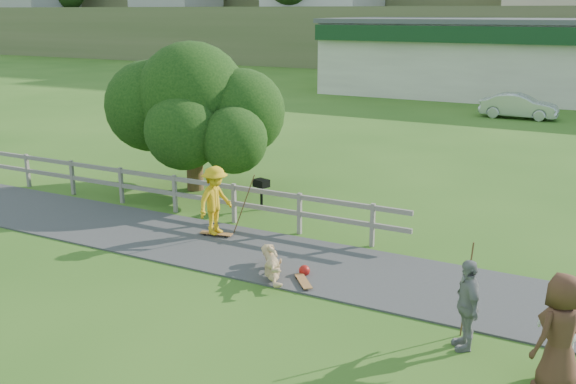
{
  "coord_description": "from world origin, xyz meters",
  "views": [
    {
      "loc": [
        7.07,
        -10.83,
        5.61
      ],
      "look_at": [
        0.34,
        2.0,
        1.5
      ],
      "focal_mm": 40.0,
      "sensor_mm": 36.0,
      "label": 1
    }
  ],
  "objects_px": {
    "skater_fallen": "(273,263)",
    "spectator_b": "(467,304)",
    "spectator_c": "(560,334)",
    "car_silver": "(519,106)",
    "spectator_a": "(556,327)",
    "bbq": "(261,195)",
    "skater_rider": "(215,204)",
    "tree": "(193,122)"
  },
  "relations": [
    {
      "from": "skater_rider",
      "to": "bbq",
      "type": "distance_m",
      "value": 2.63
    },
    {
      "from": "spectator_a",
      "to": "spectator_c",
      "type": "distance_m",
      "value": 0.41
    },
    {
      "from": "skater_fallen",
      "to": "car_silver",
      "type": "xyz_separation_m",
      "value": [
        1.37,
        24.91,
        0.34
      ]
    },
    {
      "from": "spectator_a",
      "to": "bbq",
      "type": "bearing_deg",
      "value": -113.74
    },
    {
      "from": "spectator_b",
      "to": "spectator_a",
      "type": "bearing_deg",
      "value": 51.14
    },
    {
      "from": "spectator_a",
      "to": "tree",
      "type": "distance_m",
      "value": 13.26
    },
    {
      "from": "skater_rider",
      "to": "spectator_b",
      "type": "relative_size",
      "value": 1.09
    },
    {
      "from": "skater_fallen",
      "to": "spectator_b",
      "type": "relative_size",
      "value": 1.08
    },
    {
      "from": "bbq",
      "to": "car_silver",
      "type": "bearing_deg",
      "value": 95.76
    },
    {
      "from": "skater_rider",
      "to": "spectator_b",
      "type": "distance_m",
      "value": 7.44
    },
    {
      "from": "skater_fallen",
      "to": "spectator_c",
      "type": "distance_m",
      "value": 6.22
    },
    {
      "from": "spectator_a",
      "to": "car_silver",
      "type": "xyz_separation_m",
      "value": [
        -4.48,
        26.31,
        -0.19
      ]
    },
    {
      "from": "skater_rider",
      "to": "spectator_b",
      "type": "xyz_separation_m",
      "value": [
        6.93,
        -2.7,
        -0.07
      ]
    },
    {
      "from": "skater_rider",
      "to": "tree",
      "type": "distance_m",
      "value": 4.88
    },
    {
      "from": "spectator_b",
      "to": "car_silver",
      "type": "distance_m",
      "value": 26.23
    },
    {
      "from": "spectator_c",
      "to": "car_silver",
      "type": "distance_m",
      "value": 27.09
    },
    {
      "from": "car_silver",
      "to": "bbq",
      "type": "relative_size",
      "value": 4.41
    },
    {
      "from": "spectator_b",
      "to": "skater_rider",
      "type": "bearing_deg",
      "value": -140.02
    },
    {
      "from": "skater_rider",
      "to": "skater_fallen",
      "type": "relative_size",
      "value": 1.01
    },
    {
      "from": "skater_fallen",
      "to": "bbq",
      "type": "distance_m",
      "value": 4.93
    },
    {
      "from": "spectator_c",
      "to": "car_silver",
      "type": "height_order",
      "value": "spectator_c"
    },
    {
      "from": "spectator_c",
      "to": "tree",
      "type": "height_order",
      "value": "tree"
    },
    {
      "from": "skater_fallen",
      "to": "spectator_a",
      "type": "relative_size",
      "value": 1.03
    },
    {
      "from": "skater_fallen",
      "to": "spectator_a",
      "type": "bearing_deg",
      "value": -47.42
    },
    {
      "from": "spectator_a",
      "to": "bbq",
      "type": "height_order",
      "value": "spectator_a"
    },
    {
      "from": "skater_rider",
      "to": "tree",
      "type": "relative_size",
      "value": 0.32
    },
    {
      "from": "tree",
      "to": "bbq",
      "type": "bearing_deg",
      "value": -16.59
    },
    {
      "from": "spectator_c",
      "to": "skater_fallen",
      "type": "bearing_deg",
      "value": -73.44
    },
    {
      "from": "skater_fallen",
      "to": "car_silver",
      "type": "bearing_deg",
      "value": 52.97
    },
    {
      "from": "spectator_c",
      "to": "bbq",
      "type": "xyz_separation_m",
      "value": [
        -8.59,
        5.95,
        -0.49
      ]
    },
    {
      "from": "spectator_b",
      "to": "bbq",
      "type": "relative_size",
      "value": 1.78
    },
    {
      "from": "skater_fallen",
      "to": "spectator_c",
      "type": "height_order",
      "value": "spectator_c"
    },
    {
      "from": "skater_rider",
      "to": "spectator_b",
      "type": "bearing_deg",
      "value": -104.49
    },
    {
      "from": "car_silver",
      "to": "bbq",
      "type": "distance_m",
      "value": 21.15
    },
    {
      "from": "skater_rider",
      "to": "spectator_a",
      "type": "bearing_deg",
      "value": -102.67
    },
    {
      "from": "spectator_c",
      "to": "tree",
      "type": "xyz_separation_m",
      "value": [
        -11.58,
        6.84,
        1.28
      ]
    },
    {
      "from": "skater_rider",
      "to": "car_silver",
      "type": "bearing_deg",
      "value": -2.62
    },
    {
      "from": "spectator_c",
      "to": "spectator_b",
      "type": "bearing_deg",
      "value": -79.73
    },
    {
      "from": "skater_fallen",
      "to": "spectator_b",
      "type": "height_order",
      "value": "spectator_b"
    },
    {
      "from": "car_silver",
      "to": "bbq",
      "type": "xyz_separation_m",
      "value": [
        -4.04,
        -20.76,
        -0.21
      ]
    },
    {
      "from": "bbq",
      "to": "skater_fallen",
      "type": "bearing_deg",
      "value": -40.51
    },
    {
      "from": "spectator_a",
      "to": "tree",
      "type": "xyz_separation_m",
      "value": [
        -11.51,
        6.45,
        1.38
      ]
    }
  ]
}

